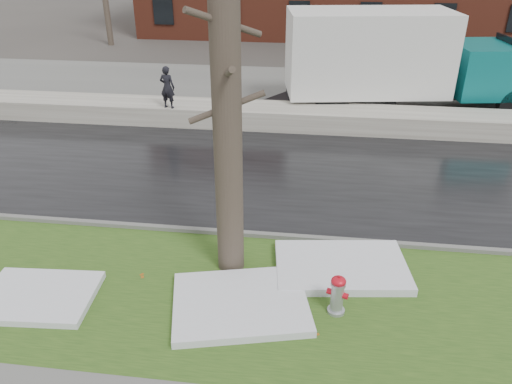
# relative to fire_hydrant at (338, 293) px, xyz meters

# --- Properties ---
(ground) EXTENTS (120.00, 120.00, 0.00)m
(ground) POSITION_rel_fire_hydrant_xyz_m (-1.90, 1.45, -0.50)
(ground) COLOR #47423D
(ground) RESTS_ON ground
(verge) EXTENTS (60.00, 4.50, 0.04)m
(verge) POSITION_rel_fire_hydrant_xyz_m (-1.90, 0.20, -0.48)
(verge) COLOR #274717
(verge) RESTS_ON ground
(road) EXTENTS (60.00, 7.00, 0.03)m
(road) POSITION_rel_fire_hydrant_xyz_m (-1.90, 5.95, -0.49)
(road) COLOR black
(road) RESTS_ON ground
(parking_lot) EXTENTS (60.00, 9.00, 0.03)m
(parking_lot) POSITION_rel_fire_hydrant_xyz_m (-1.90, 14.45, -0.49)
(parking_lot) COLOR slate
(parking_lot) RESTS_ON ground
(curb) EXTENTS (60.00, 0.15, 0.14)m
(curb) POSITION_rel_fire_hydrant_xyz_m (-1.90, 2.45, -0.43)
(curb) COLOR slate
(curb) RESTS_ON ground
(snowbank) EXTENTS (60.00, 1.60, 0.75)m
(snowbank) POSITION_rel_fire_hydrant_xyz_m (-1.90, 10.15, -0.13)
(snowbank) COLOR beige
(snowbank) RESTS_ON ground
(fire_hydrant) EXTENTS (0.43, 0.40, 0.86)m
(fire_hydrant) POSITION_rel_fire_hydrant_xyz_m (0.00, 0.00, 0.00)
(fire_hydrant) COLOR #A0A3A8
(fire_hydrant) RESTS_ON verge
(tree) EXTENTS (1.45, 1.70, 7.05)m
(tree) POSITION_rel_fire_hydrant_xyz_m (-2.27, 1.21, 3.09)
(tree) COLOR brown
(tree) RESTS_ON verge
(box_truck) EXTENTS (11.89, 4.21, 3.92)m
(box_truck) POSITION_rel_fire_hydrant_xyz_m (2.43, 12.49, 1.57)
(box_truck) COLOR black
(box_truck) RESTS_ON ground
(worker) EXTENTS (0.62, 0.46, 1.54)m
(worker) POSITION_rel_fire_hydrant_xyz_m (-6.03, 9.55, 1.02)
(worker) COLOR black
(worker) RESTS_ON snowbank
(snow_patch_near) EXTENTS (3.00, 2.56, 0.16)m
(snow_patch_near) POSITION_rel_fire_hydrant_xyz_m (-1.86, -0.10, -0.38)
(snow_patch_near) COLOR silver
(snow_patch_near) RESTS_ON verge
(snow_patch_far) EXTENTS (2.30, 1.74, 0.14)m
(snow_patch_far) POSITION_rel_fire_hydrant_xyz_m (-5.90, -0.39, -0.39)
(snow_patch_far) COLOR silver
(snow_patch_far) RESTS_ON verge
(snow_patch_side) EXTENTS (3.00, 2.14, 0.18)m
(snow_patch_side) POSITION_rel_fire_hydrant_xyz_m (0.13, 1.35, -0.37)
(snow_patch_side) COLOR silver
(snow_patch_side) RESTS_ON verge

